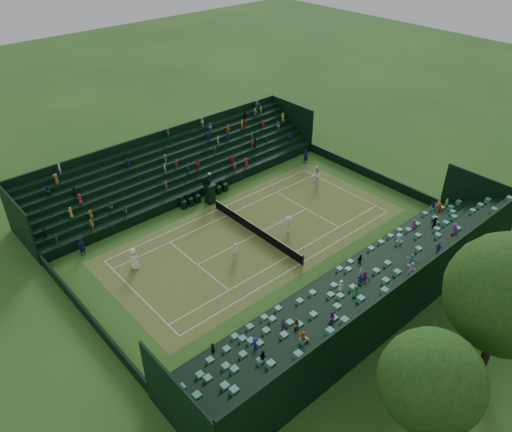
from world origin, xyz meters
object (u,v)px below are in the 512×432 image
object	(u,v)px
player_far_west	(316,176)
player_far_east	(288,224)
player_near_west	(134,259)
umpire_chair	(210,191)
player_near_east	(235,251)
tennis_net	(256,230)

from	to	relation	value
player_far_west	player_far_east	size ratio (longest dim) A/B	1.23
player_near_west	player_far_east	world-z (taller)	player_near_west
umpire_chair	player_near_east	xyz separation A→B (m)	(8.46, -3.79, -0.49)
umpire_chair	tennis_net	bearing A→B (deg)	-1.72
player_near_west	player_near_east	bearing A→B (deg)	-116.75
player_far_west	tennis_net	bearing A→B (deg)	-53.52
player_far_east	tennis_net	bearing A→B (deg)	-152.00
umpire_chair	player_near_west	distance (m)	11.36
player_near_west	player_far_east	size ratio (longest dim) A/B	1.19
tennis_net	player_near_east	distance (m)	3.88
player_near_east	player_far_east	bearing A→B (deg)	-105.97
player_far_west	player_far_east	distance (m)	9.17
tennis_net	umpire_chair	distance (m)	7.05
player_near_west	tennis_net	bearing A→B (deg)	-99.68
player_far_east	player_far_west	bearing A→B (deg)	87.01
player_near_east	player_far_east	xyz separation A→B (m)	(0.08, 6.07, -0.01)
player_near_west	player_far_east	xyz separation A→B (m)	(4.52, 12.89, -0.15)
tennis_net	player_far_west	world-z (taller)	player_far_west
tennis_net	umpire_chair	size ratio (longest dim) A/B	3.80
tennis_net	player_near_east	world-z (taller)	player_near_east
umpire_chair	player_far_west	world-z (taller)	umpire_chair
player_far_east	umpire_chair	bearing A→B (deg)	164.69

